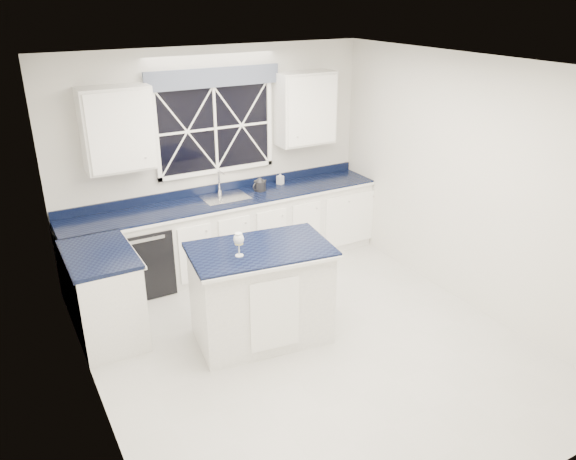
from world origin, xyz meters
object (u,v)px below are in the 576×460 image
dishwasher (142,257)px  island (261,293)px  faucet (220,182)px  soap_bottle (280,178)px  wine_glass (239,240)px  kettle (260,184)px

dishwasher → island: island is taller
faucet → soap_bottle: 0.84m
island → wine_glass: size_ratio=6.30×
faucet → island: size_ratio=0.21×
island → faucet: bearing=86.6°
kettle → soap_bottle: bearing=-5.0°
faucet → kettle: 0.51m
wine_glass → soap_bottle: size_ratio=1.39×
dishwasher → island: 1.77m
kettle → wine_glass: (-1.08, -1.73, 0.14)m
island → soap_bottle: size_ratio=8.77×
island → kettle: size_ratio=6.08×
wine_glass → soap_bottle: (1.42, 1.83, -0.14)m
dishwasher → wine_glass: size_ratio=3.58×
soap_bottle → dishwasher: bearing=-175.2°
dishwasher → soap_bottle: 2.03m
dishwasher → kettle: (1.59, 0.07, 0.61)m
island → kettle: (0.83, 1.67, 0.51)m
kettle → soap_bottle: (0.35, 0.10, 0.00)m
wine_glass → island: bearing=14.4°
faucet → kettle: (0.49, -0.13, -0.08)m
wine_glass → soap_bottle: wine_glass is taller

